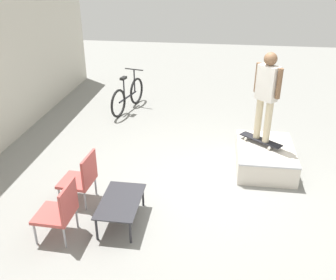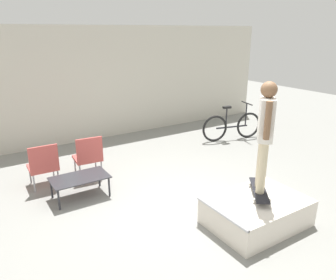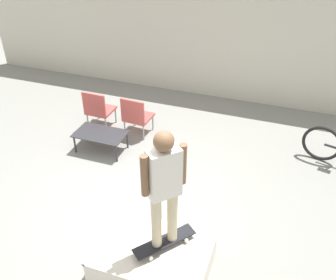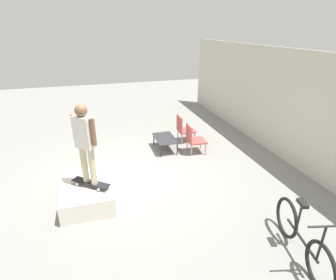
{
  "view_description": "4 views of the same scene",
  "coord_description": "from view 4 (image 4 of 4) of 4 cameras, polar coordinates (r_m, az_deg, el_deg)",
  "views": [
    {
      "loc": [
        -5.66,
        -0.12,
        3.69
      ],
      "look_at": [
        0.03,
        0.69,
        0.85
      ],
      "focal_mm": 40.0,
      "sensor_mm": 36.0,
      "label": 1
    },
    {
      "loc": [
        -2.69,
        -4.07,
        2.87
      ],
      "look_at": [
        0.51,
        0.96,
        0.87
      ],
      "focal_mm": 35.0,
      "sensor_mm": 36.0,
      "label": 2
    },
    {
      "loc": [
        2.12,
        -4.08,
        4.3
      ],
      "look_at": [
        0.42,
        0.69,
        0.94
      ],
      "focal_mm": 40.0,
      "sensor_mm": 36.0,
      "label": 3
    },
    {
      "loc": [
        5.88,
        -0.74,
        3.51
      ],
      "look_at": [
        0.27,
        0.91,
        0.97
      ],
      "focal_mm": 28.0,
      "sensor_mm": 36.0,
      "label": 4
    }
  ],
  "objects": [
    {
      "name": "patio_chair_left",
      "position": [
        8.54,
        3.41,
        2.63
      ],
      "size": [
        0.53,
        0.53,
        0.88
      ],
      "rotation": [
        0.0,
        0.0,
        3.11
      ],
      "color": "#99999E",
      "rests_on": "ground_plane"
    },
    {
      "name": "house_wall_back",
      "position": [
        8.02,
        23.7,
        7.01
      ],
      "size": [
        12.0,
        0.06,
        3.0
      ],
      "color": "beige",
      "rests_on": "ground_plane"
    },
    {
      "name": "skateboard_on_ramp",
      "position": [
        5.76,
        -16.45,
        -8.91
      ],
      "size": [
        0.7,
        0.8,
        0.07
      ],
      "rotation": [
        0.0,
        0.0,
        0.89
      ],
      "color": "black",
      "rests_on": "skate_ramp_box"
    },
    {
      "name": "coffee_table",
      "position": [
        7.98,
        -0.66,
        0.21
      ],
      "size": [
        1.0,
        0.59,
        0.39
      ],
      "color": "#2D2D33",
      "rests_on": "ground_plane"
    },
    {
      "name": "patio_chair_right",
      "position": [
        7.78,
        5.57,
        0.41
      ],
      "size": [
        0.56,
        0.56,
        0.88
      ],
      "rotation": [
        0.0,
        0.0,
        3.07
      ],
      "color": "#99999E",
      "rests_on": "ground_plane"
    },
    {
      "name": "skate_ramp_box",
      "position": [
        6.03,
        -17.09,
        -10.77
      ],
      "size": [
        1.49,
        1.06,
        0.45
      ],
      "color": "silver",
      "rests_on": "ground_plane"
    },
    {
      "name": "bicycle",
      "position": [
        4.98,
        27.13,
        -18.46
      ],
      "size": [
        1.73,
        0.59,
        1.01
      ],
      "rotation": [
        0.0,
        0.0,
        -0.24
      ],
      "color": "black",
      "rests_on": "ground_plane"
    },
    {
      "name": "person_skater",
      "position": [
        5.31,
        -17.66,
        0.22
      ],
      "size": [
        0.42,
        0.44,
        1.67
      ],
      "rotation": [
        0.0,
        0.0,
        0.81
      ],
      "color": "#C6B793",
      "rests_on": "skateboard_on_ramp"
    },
    {
      "name": "ground_plane",
      "position": [
        6.89,
        -7.99,
        -7.38
      ],
      "size": [
        24.0,
        24.0,
        0.0
      ],
      "primitive_type": "plane",
      "color": "gray"
    }
  ]
}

